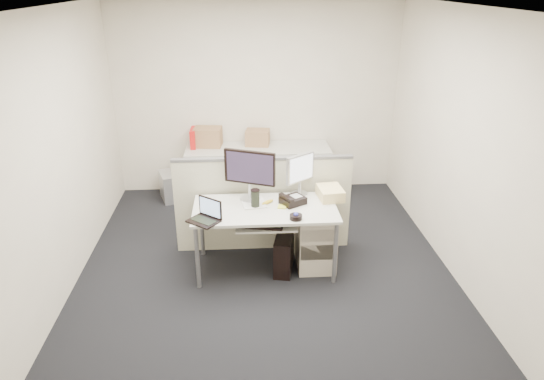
{
  "coord_description": "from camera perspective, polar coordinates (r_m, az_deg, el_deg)",
  "views": [
    {
      "loc": [
        -0.22,
        -4.55,
        2.93
      ],
      "look_at": [
        0.08,
        0.15,
        0.86
      ],
      "focal_mm": 32.0,
      "sensor_mm": 36.0,
      "label": 1
    }
  ],
  "objects": [
    {
      "name": "sticky_pad",
      "position": [
        5.06,
        1.21,
        -1.98
      ],
      "size": [
        0.11,
        0.11,
        0.01
      ],
      "primitive_type": "cube",
      "rotation": [
        0.0,
        0.0,
        -0.2
      ],
      "color": "gold",
      "rests_on": "desk"
    },
    {
      "name": "cardboard_box_right",
      "position": [
        6.92,
        -1.71,
        6.12
      ],
      "size": [
        0.36,
        0.3,
        0.24
      ],
      "primitive_type": "cube",
      "rotation": [
        0.0,
        0.0,
        -0.14
      ],
      "color": "olive",
      "rests_on": "back_counter"
    },
    {
      "name": "wall_right",
      "position": [
        5.3,
        21.34,
        4.7
      ],
      "size": [
        0.02,
        4.5,
        2.7
      ],
      "primitive_type": "cube",
      "color": "beige",
      "rests_on": "ground"
    },
    {
      "name": "back_counter",
      "position": [
        6.97,
        -1.63,
        2.06
      ],
      "size": [
        2.0,
        0.6,
        0.72
      ],
      "primitive_type": "cube",
      "color": "beige",
      "rests_on": "floor"
    },
    {
      "name": "cubicle_partition",
      "position": [
        5.54,
        -1.05,
        -1.78
      ],
      "size": [
        2.0,
        0.06,
        1.1
      ],
      "primitive_type": "cube",
      "color": "#BDB99D",
      "rests_on": "floor"
    },
    {
      "name": "trackball",
      "position": [
        4.82,
        2.83,
        -3.19
      ],
      "size": [
        0.15,
        0.15,
        0.05
      ],
      "primitive_type": "cylinder",
      "rotation": [
        0.0,
        0.0,
        -0.19
      ],
      "color": "black",
      "rests_on": "desk"
    },
    {
      "name": "monitor_main",
      "position": [
        5.13,
        -2.63,
        1.69
      ],
      "size": [
        0.6,
        0.41,
        0.56
      ],
      "primitive_type": "cube",
      "rotation": [
        0.0,
        0.0,
        -0.38
      ],
      "color": "black",
      "rests_on": "desk"
    },
    {
      "name": "paper_stack",
      "position": [
        5.16,
        -2.23,
        -1.49
      ],
      "size": [
        0.29,
        0.34,
        0.01
      ],
      "primitive_type": "cube",
      "rotation": [
        0.0,
        0.0,
        0.16
      ],
      "color": "silver",
      "rests_on": "desk"
    },
    {
      "name": "laptop",
      "position": [
        4.77,
        -8.13,
        -2.57
      ],
      "size": [
        0.36,
        0.35,
        0.22
      ],
      "primitive_type": "cube",
      "rotation": [
        0.0,
        0.0,
        -0.67
      ],
      "color": "black",
      "rests_on": "desk"
    },
    {
      "name": "wall_back",
      "position": [
        6.98,
        -1.82,
        10.61
      ],
      "size": [
        4.0,
        0.02,
        2.7
      ],
      "primitive_type": "cube",
      "color": "beige",
      "rests_on": "ground"
    },
    {
      "name": "wall_left",
      "position": [
        5.13,
        -23.83,
        3.69
      ],
      "size": [
        0.02,
        4.5,
        2.7
      ],
      "primitive_type": "cube",
      "color": "beige",
      "rests_on": "ground"
    },
    {
      "name": "wall_front",
      "position": [
        2.8,
        1.51,
        -10.74
      ],
      "size": [
        4.0,
        0.02,
        2.7
      ],
      "primitive_type": "cube",
      "color": "beige",
      "rests_on": "ground"
    },
    {
      "name": "travel_mug",
      "position": [
        5.03,
        -1.98,
        -1.07
      ],
      "size": [
        0.11,
        0.11,
        0.19
      ],
      "primitive_type": "cylinder",
      "rotation": [
        0.0,
        0.0,
        -0.29
      ],
      "color": "black",
      "rests_on": "desk"
    },
    {
      "name": "banana",
      "position": [
        5.14,
        -0.52,
        -1.43
      ],
      "size": [
        0.15,
        0.13,
        0.04
      ],
      "primitive_type": "ellipsoid",
      "rotation": [
        0.0,
        0.0,
        0.68
      ],
      "color": "gold",
      "rests_on": "desk"
    },
    {
      "name": "drawer_pedestal",
      "position": [
        5.34,
        5.1,
        -5.61
      ],
      "size": [
        0.4,
        0.55,
        0.65
      ],
      "primitive_type": "cube",
      "color": "beige",
      "rests_on": "floor"
    },
    {
      "name": "ceiling",
      "position": [
        4.56,
        -0.98,
        20.8
      ],
      "size": [
        4.0,
        4.5,
        0.01
      ],
      "primitive_type": "cube",
      "color": "white",
      "rests_on": "ground"
    },
    {
      "name": "desk",
      "position": [
        5.09,
        -0.82,
        -2.77
      ],
      "size": [
        1.5,
        0.75,
        0.73
      ],
      "color": "beige",
      "rests_on": "floor"
    },
    {
      "name": "red_binder",
      "position": [
        6.93,
        -9.21,
        6.03
      ],
      "size": [
        0.08,
        0.31,
        0.28
      ],
      "primitive_type": "cube",
      "rotation": [
        0.0,
        0.0,
        -0.03
      ],
      "color": "red",
      "rests_on": "back_counter"
    },
    {
      "name": "pc_tower_spare_dark",
      "position": [
        7.16,
        -10.07,
        1.14
      ],
      "size": [
        0.35,
        0.52,
        0.45
      ],
      "primitive_type": "cube",
      "rotation": [
        0.0,
        0.0,
        -0.34
      ],
      "color": "black",
      "rests_on": "floor"
    },
    {
      "name": "keyboard",
      "position": [
        4.9,
        -1.28,
        -4.15
      ],
      "size": [
        0.47,
        0.24,
        0.02
      ],
      "primitive_type": "cube",
      "rotation": [
        0.0,
        0.0,
        -0.2
      ],
      "color": "black",
      "rests_on": "keyboard_tray"
    },
    {
      "name": "cellphone",
      "position": [
        5.23,
        -2.58,
        -1.12
      ],
      "size": [
        0.08,
        0.12,
        0.01
      ],
      "primitive_type": "cube",
      "rotation": [
        0.0,
        0.0,
        -0.25
      ],
      "color": "black",
      "rests_on": "desk"
    },
    {
      "name": "pc_tower_desk",
      "position": [
        5.27,
        1.42,
        -7.39
      ],
      "size": [
        0.26,
        0.47,
        0.41
      ],
      "primitive_type": "cube",
      "rotation": [
        0.0,
        0.0,
        -0.2
      ],
      "color": "black",
      "rests_on": "floor"
    },
    {
      "name": "cardboard_box_left",
      "position": [
        6.93,
        -7.54,
        6.13
      ],
      "size": [
        0.41,
        0.33,
        0.28
      ],
      "primitive_type": "cube",
      "rotation": [
        0.0,
        0.0,
        -0.11
      ],
      "color": "olive",
      "rests_on": "back_counter"
    },
    {
      "name": "keyboard_tray",
      "position": [
        4.95,
        -0.71,
        -4.15
      ],
      "size": [
        0.62,
        0.32,
        0.02
      ],
      "primitive_type": "cube",
      "color": "beige",
      "rests_on": "desk"
    },
    {
      "name": "manila_folders",
      "position": [
        5.29,
        6.86,
        -0.34
      ],
      "size": [
        0.28,
        0.34,
        0.12
      ],
      "primitive_type": "cube",
      "rotation": [
        0.0,
        0.0,
        0.1
      ],
      "color": "#F0D98A",
      "rests_on": "desk"
    },
    {
      "name": "floor",
      "position": [
        5.42,
        -0.78,
        -9.12
      ],
      "size": [
        4.0,
        4.5,
        0.01
      ],
      "primitive_type": "cube",
      "color": "black",
      "rests_on": "ground"
    },
    {
      "name": "desk_phone",
      "position": [
        5.13,
        2.47,
        -1.23
      ],
      "size": [
        0.31,
        0.29,
        0.08
      ],
      "primitive_type": "cube",
      "rotation": [
        0.0,
        0.0,
        0.54
      ],
      "color": "black",
      "rests_on": "desk"
    },
    {
      "name": "pc_tower_spare_silver",
      "position": [
        7.07,
        -12.18,
        0.41
      ],
      "size": [
        0.29,
        0.46,
        0.4
      ],
      "primitive_type": "cube",
      "rotation": [
        0.0,
        0.0,
        0.31
      ],
      "color": "#B7B7BC",
      "rests_on": "floor"
    },
    {
      "name": "monitor_small",
      "position": [
        5.29,
        3.31,
        1.78
      ],
      "size": [
        0.41,
        0.38,
        0.46
      ],
      "primitive_type": "cube",
      "rotation": [
        0.0,
        0.0,
        0.64
      ],
      "color": "#B7B7BC",
      "rests_on": "desk"
    }
  ]
}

